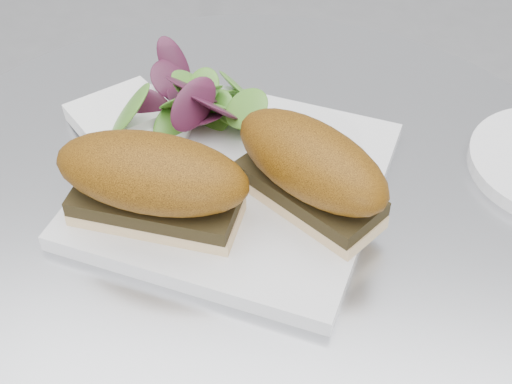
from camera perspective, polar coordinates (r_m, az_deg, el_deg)
table at (r=0.82m, az=-0.66°, el=-14.14°), size 0.70×0.70×0.73m
plate at (r=0.65m, az=-1.64°, el=0.75°), size 0.30×0.30×0.02m
sandwich_left at (r=0.58m, az=-8.28°, el=0.89°), size 0.17×0.09×0.08m
sandwich_right at (r=0.59m, az=4.40°, el=1.89°), size 0.16×0.15×0.08m
salad at (r=0.69m, az=-5.23°, el=7.38°), size 0.13×0.13×0.05m
napkin at (r=0.71m, az=-9.37°, el=5.06°), size 0.15×0.15×0.02m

